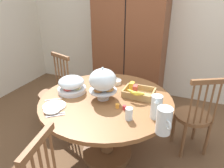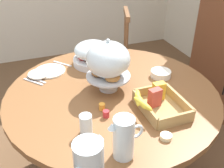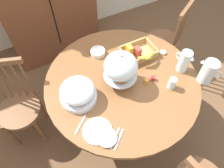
{
  "view_description": "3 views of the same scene",
  "coord_description": "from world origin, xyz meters",
  "px_view_note": "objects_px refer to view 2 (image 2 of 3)",
  "views": [
    {
      "loc": [
        0.66,
        -1.7,
        1.78
      ],
      "look_at": [
        -0.12,
        0.17,
        0.84
      ],
      "focal_mm": 33.81,
      "sensor_mm": 36.0,
      "label": 1
    },
    {
      "loc": [
        1.2,
        -0.47,
        1.65
      ],
      "look_at": [
        -0.12,
        0.02,
        0.79
      ],
      "focal_mm": 41.99,
      "sensor_mm": 36.0,
      "label": 2
    },
    {
      "loc": [
        -0.7,
        -0.9,
        2.17
      ],
      "look_at": [
        -0.22,
        0.02,
        0.74
      ],
      "focal_mm": 33.07,
      "sensor_mm": 36.0,
      "label": 3
    }
  ],
  "objects_px": {
    "orange_juice_pitcher": "(89,167)",
    "cereal_bowl": "(161,74)",
    "cereal_basket": "(158,103)",
    "drinking_glass": "(86,124)",
    "china_plate_large": "(50,71)",
    "fruit_platter_covered": "(93,54)",
    "milk_pitcher": "(124,139)",
    "china_plate_small": "(39,74)",
    "dining_table": "(112,114)",
    "butter_dish": "(166,137)",
    "windsor_chair_by_cabinet": "(112,63)",
    "pastry_stand_with_dome": "(108,61)"
  },
  "relations": [
    {
      "from": "pastry_stand_with_dome",
      "to": "orange_juice_pitcher",
      "type": "xyz_separation_m",
      "value": [
        0.66,
        -0.32,
        -0.1
      ]
    },
    {
      "from": "china_plate_large",
      "to": "cereal_bowl",
      "type": "height_order",
      "value": "cereal_bowl"
    },
    {
      "from": "butter_dish",
      "to": "china_plate_large",
      "type": "bearing_deg",
      "value": -154.52
    },
    {
      "from": "drinking_glass",
      "to": "china_plate_large",
      "type": "bearing_deg",
      "value": -174.47
    },
    {
      "from": "fruit_platter_covered",
      "to": "orange_juice_pitcher",
      "type": "xyz_separation_m",
      "value": [
        1.03,
        -0.33,
        0.01
      ]
    },
    {
      "from": "fruit_platter_covered",
      "to": "butter_dish",
      "type": "xyz_separation_m",
      "value": [
        0.91,
        0.1,
        -0.07
      ]
    },
    {
      "from": "butter_dish",
      "to": "pastry_stand_with_dome",
      "type": "bearing_deg",
      "value": -168.17
    },
    {
      "from": "drinking_glass",
      "to": "butter_dish",
      "type": "distance_m",
      "value": 0.4
    },
    {
      "from": "dining_table",
      "to": "cereal_bowl",
      "type": "relative_size",
      "value": 9.65
    },
    {
      "from": "milk_pitcher",
      "to": "butter_dish",
      "type": "height_order",
      "value": "milk_pitcher"
    },
    {
      "from": "fruit_platter_covered",
      "to": "china_plate_large",
      "type": "xyz_separation_m",
      "value": [
        0.01,
        -0.33,
        -0.08
      ]
    },
    {
      "from": "dining_table",
      "to": "fruit_platter_covered",
      "type": "relative_size",
      "value": 4.51
    },
    {
      "from": "china_plate_small",
      "to": "butter_dish",
      "type": "distance_m",
      "value": 1.0
    },
    {
      "from": "windsor_chair_by_cabinet",
      "to": "drinking_glass",
      "type": "height_order",
      "value": "windsor_chair_by_cabinet"
    },
    {
      "from": "orange_juice_pitcher",
      "to": "cereal_bowl",
      "type": "distance_m",
      "value": 0.99
    },
    {
      "from": "dining_table",
      "to": "pastry_stand_with_dome",
      "type": "distance_m",
      "value": 0.38
    },
    {
      "from": "fruit_platter_covered",
      "to": "orange_juice_pitcher",
      "type": "height_order",
      "value": "orange_juice_pitcher"
    },
    {
      "from": "fruit_platter_covered",
      "to": "drinking_glass",
      "type": "height_order",
      "value": "fruit_platter_covered"
    },
    {
      "from": "cereal_basket",
      "to": "orange_juice_pitcher",
      "type": "bearing_deg",
      "value": -54.97
    },
    {
      "from": "dining_table",
      "to": "fruit_platter_covered",
      "type": "xyz_separation_m",
      "value": [
        -0.41,
        -0.0,
        0.27
      ]
    },
    {
      "from": "windsor_chair_by_cabinet",
      "to": "fruit_platter_covered",
      "type": "xyz_separation_m",
      "value": [
        0.51,
        -0.34,
        0.37
      ]
    },
    {
      "from": "cereal_bowl",
      "to": "drinking_glass",
      "type": "bearing_deg",
      "value": -59.46
    },
    {
      "from": "pastry_stand_with_dome",
      "to": "milk_pitcher",
      "type": "relative_size",
      "value": 1.63
    },
    {
      "from": "pastry_stand_with_dome",
      "to": "orange_juice_pitcher",
      "type": "distance_m",
      "value": 0.74
    },
    {
      "from": "orange_juice_pitcher",
      "to": "china_plate_large",
      "type": "distance_m",
      "value": 1.03
    },
    {
      "from": "fruit_platter_covered",
      "to": "milk_pitcher",
      "type": "relative_size",
      "value": 1.42
    },
    {
      "from": "dining_table",
      "to": "drinking_glass",
      "type": "bearing_deg",
      "value": -38.63
    },
    {
      "from": "orange_juice_pitcher",
      "to": "cereal_basket",
      "type": "distance_m",
      "value": 0.62
    },
    {
      "from": "cereal_basket",
      "to": "china_plate_large",
      "type": "distance_m",
      "value": 0.84
    },
    {
      "from": "china_plate_small",
      "to": "dining_table",
      "type": "bearing_deg",
      "value": 49.05
    },
    {
      "from": "china_plate_small",
      "to": "fruit_platter_covered",
      "type": "bearing_deg",
      "value": 96.55
    },
    {
      "from": "dining_table",
      "to": "butter_dish",
      "type": "bearing_deg",
      "value": 10.96
    },
    {
      "from": "fruit_platter_covered",
      "to": "drinking_glass",
      "type": "bearing_deg",
      "value": -19.49
    },
    {
      "from": "orange_juice_pitcher",
      "to": "drinking_glass",
      "type": "bearing_deg",
      "value": 167.0
    },
    {
      "from": "fruit_platter_covered",
      "to": "orange_juice_pitcher",
      "type": "relative_size",
      "value": 1.37
    },
    {
      "from": "dining_table",
      "to": "orange_juice_pitcher",
      "type": "distance_m",
      "value": 0.77
    },
    {
      "from": "windsor_chair_by_cabinet",
      "to": "drinking_glass",
      "type": "relative_size",
      "value": 8.86
    },
    {
      "from": "dining_table",
      "to": "china_plate_large",
      "type": "height_order",
      "value": "china_plate_large"
    },
    {
      "from": "cereal_basket",
      "to": "cereal_bowl",
      "type": "bearing_deg",
      "value": 147.79
    },
    {
      "from": "orange_juice_pitcher",
      "to": "cereal_bowl",
      "type": "relative_size",
      "value": 1.57
    },
    {
      "from": "drinking_glass",
      "to": "butter_dish",
      "type": "relative_size",
      "value": 1.83
    },
    {
      "from": "pastry_stand_with_dome",
      "to": "cereal_basket",
      "type": "xyz_separation_m",
      "value": [
        0.3,
        0.19,
        -0.16
      ]
    },
    {
      "from": "china_plate_large",
      "to": "butter_dish",
      "type": "bearing_deg",
      "value": 25.48
    },
    {
      "from": "china_plate_large",
      "to": "fruit_platter_covered",
      "type": "bearing_deg",
      "value": 91.75
    },
    {
      "from": "pastry_stand_with_dome",
      "to": "butter_dish",
      "type": "height_order",
      "value": "pastry_stand_with_dome"
    },
    {
      "from": "dining_table",
      "to": "china_plate_small",
      "type": "xyz_separation_m",
      "value": [
        -0.36,
        -0.41,
        0.2
      ]
    },
    {
      "from": "milk_pitcher",
      "to": "china_plate_small",
      "type": "relative_size",
      "value": 1.41
    },
    {
      "from": "fruit_platter_covered",
      "to": "cereal_basket",
      "type": "xyz_separation_m",
      "value": [
        0.68,
        0.18,
        -0.04
      ]
    },
    {
      "from": "dining_table",
      "to": "milk_pitcher",
      "type": "height_order",
      "value": "milk_pitcher"
    },
    {
      "from": "milk_pitcher",
      "to": "drinking_glass",
      "type": "bearing_deg",
      "value": -150.12
    }
  ]
}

